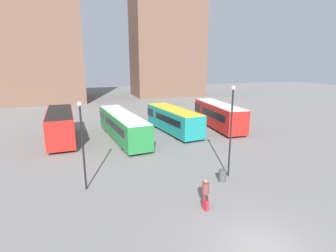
# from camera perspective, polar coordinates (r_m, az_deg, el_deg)

# --- Properties ---
(ground_plane) EXTENTS (160.00, 160.00, 0.00)m
(ground_plane) POSITION_cam_1_polar(r_m,az_deg,el_deg) (13.57, 19.62, -23.69)
(ground_plane) COLOR slate
(building_block_left) EXTENTS (24.23, 17.56, 24.61)m
(building_block_left) POSITION_cam_1_polar(r_m,az_deg,el_deg) (63.12, -29.83, 15.89)
(building_block_left) COLOR brown
(building_block_left) RESTS_ON ground_plane
(building_block_right) EXTENTS (16.29, 10.82, 31.78)m
(building_block_right) POSITION_cam_1_polar(r_m,az_deg,el_deg) (66.02, -0.26, 20.59)
(building_block_right) COLOR brown
(building_block_right) RESTS_ON ground_plane
(bus_0) EXTENTS (2.90, 9.38, 3.17)m
(bus_0) POSITION_cam_1_polar(r_m,az_deg,el_deg) (29.49, -22.35, 0.26)
(bus_0) COLOR red
(bus_0) RESTS_ON ground_plane
(bus_1) EXTENTS (3.69, 12.41, 2.75)m
(bus_1) POSITION_cam_1_polar(r_m,az_deg,el_deg) (28.57, -9.94, 0.28)
(bus_1) COLOR #237A38
(bus_1) RESTS_ON ground_plane
(bus_2) EXTENTS (3.78, 10.08, 2.78)m
(bus_2) POSITION_cam_1_polar(r_m,az_deg,el_deg) (30.78, 1.14, 1.47)
(bus_2) COLOR #19847F
(bus_2) RESTS_ON ground_plane
(bus_3) EXTENTS (3.21, 10.38, 3.04)m
(bus_3) POSITION_cam_1_polar(r_m,az_deg,el_deg) (33.41, 10.89, 2.45)
(bus_3) COLOR red
(bus_3) RESTS_ON ground_plane
(traveler) EXTENTS (0.46, 0.46, 1.62)m
(traveler) POSITION_cam_1_polar(r_m,az_deg,el_deg) (15.56, 8.14, -13.58)
(traveler) COLOR #4C3828
(traveler) RESTS_ON ground_plane
(suitcase) EXTENTS (0.22, 0.44, 0.92)m
(suitcase) POSITION_cam_1_polar(r_m,az_deg,el_deg) (15.42, 8.20, -16.58)
(suitcase) COLOR #B7232D
(suitcase) RESTS_ON ground_plane
(lamp_post_0) EXTENTS (0.28, 0.28, 6.52)m
(lamp_post_0) POSITION_cam_1_polar(r_m,az_deg,el_deg) (18.70, 13.58, 0.08)
(lamp_post_0) COLOR black
(lamp_post_0) RESTS_ON ground_plane
(lamp_post_1) EXTENTS (0.28, 0.28, 5.75)m
(lamp_post_1) POSITION_cam_1_polar(r_m,az_deg,el_deg) (17.15, -18.15, -2.83)
(lamp_post_1) COLOR black
(lamp_post_1) RESTS_ON ground_plane
(trash_bin) EXTENTS (0.52, 0.52, 0.85)m
(trash_bin) POSITION_cam_1_polar(r_m,az_deg,el_deg) (18.84, 11.75, -10.50)
(trash_bin) COLOR #47474C
(trash_bin) RESTS_ON ground_plane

